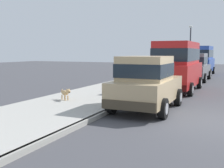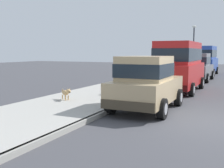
# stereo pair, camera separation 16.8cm
# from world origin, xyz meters

# --- Properties ---
(ground_plane) EXTENTS (80.00, 80.00, 0.00)m
(ground_plane) POSITION_xyz_m (0.00, 0.00, 0.00)
(ground_plane) COLOR #424247
(curb) EXTENTS (0.16, 64.00, 0.14)m
(curb) POSITION_xyz_m (-3.20, 0.00, 0.07)
(curb) COLOR gray
(curb) RESTS_ON ground
(sidewalk) EXTENTS (3.60, 64.00, 0.14)m
(sidewalk) POSITION_xyz_m (-5.00, 0.00, 0.07)
(sidewalk) COLOR #A8A59E
(sidewalk) RESTS_ON ground
(car_tan_hatchback) EXTENTS (1.97, 3.81, 1.88)m
(car_tan_hatchback) POSITION_xyz_m (-2.21, 0.76, 0.98)
(car_tan_hatchback) COLOR tan
(car_tan_hatchback) RESTS_ON ground
(car_red_van) EXTENTS (2.20, 4.93, 2.52)m
(car_red_van) POSITION_xyz_m (-2.17, 5.97, 1.39)
(car_red_van) COLOR red
(car_red_van) RESTS_ON ground
(car_grey_sedan) EXTENTS (2.11, 4.64, 1.92)m
(car_grey_sedan) POSITION_xyz_m (-2.09, 11.76, 0.98)
(car_grey_sedan) COLOR slate
(car_grey_sedan) RESTS_ON ground
(car_blue_van) EXTENTS (2.20, 4.94, 2.52)m
(car_blue_van) POSITION_xyz_m (-2.22, 17.20, 1.39)
(car_blue_van) COLOR #28479E
(car_blue_van) RESTS_ON ground
(dog_tan) EXTENTS (0.68, 0.44, 0.49)m
(dog_tan) POSITION_xyz_m (-5.45, 0.60, 0.43)
(dog_tan) COLOR tan
(dog_tan) RESTS_ON sidewalk
(street_lamp) EXTENTS (0.36, 0.36, 4.42)m
(street_lamp) POSITION_xyz_m (-3.55, 19.63, 2.91)
(street_lamp) COLOR #2D2D33
(street_lamp) RESTS_ON sidewalk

